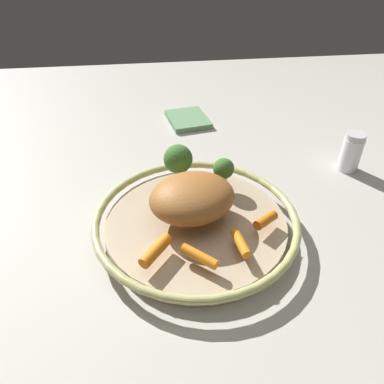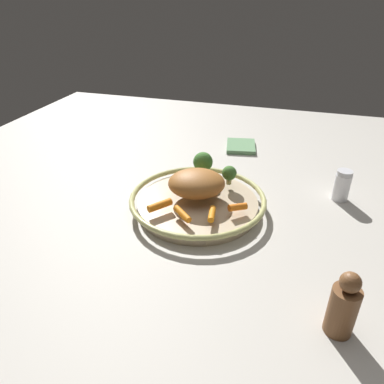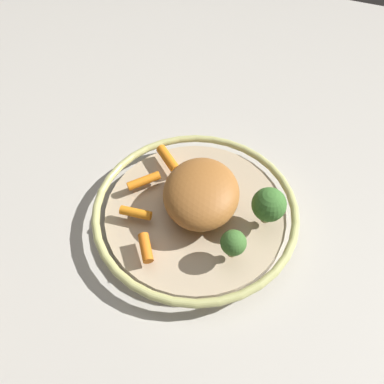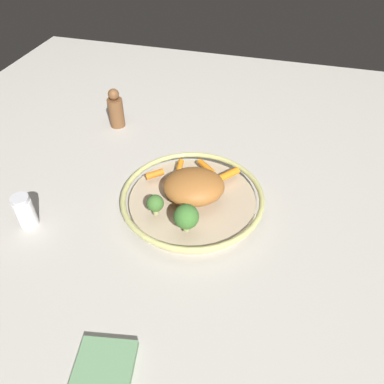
# 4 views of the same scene
# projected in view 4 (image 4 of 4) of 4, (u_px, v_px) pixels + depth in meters

# --- Properties ---
(ground_plane) EXTENTS (1.87, 1.87, 0.00)m
(ground_plane) POSITION_uv_depth(u_px,v_px,m) (192.00, 206.00, 0.92)
(ground_plane) COLOR #B7B2A8
(serving_bowl) EXTENTS (0.34, 0.34, 0.04)m
(serving_bowl) POSITION_uv_depth(u_px,v_px,m) (192.00, 200.00, 0.91)
(serving_bowl) COLOR tan
(serving_bowl) RESTS_ON ground_plane
(roast_chicken_piece) EXTENTS (0.16, 0.17, 0.06)m
(roast_chicken_piece) POSITION_uv_depth(u_px,v_px,m) (194.00, 186.00, 0.87)
(roast_chicken_piece) COLOR #9F602B
(roast_chicken_piece) RESTS_ON serving_bowl
(baby_carrot_near_rim) EXTENTS (0.05, 0.05, 0.02)m
(baby_carrot_near_rim) POSITION_uv_depth(u_px,v_px,m) (206.00, 167.00, 0.96)
(baby_carrot_near_rim) COLOR orange
(baby_carrot_near_rim) RESTS_ON serving_bowl
(baby_carrot_back) EXTENTS (0.05, 0.02, 0.02)m
(baby_carrot_back) POSITION_uv_depth(u_px,v_px,m) (180.00, 167.00, 0.96)
(baby_carrot_back) COLOR orange
(baby_carrot_back) RESTS_ON serving_bowl
(baby_carrot_left) EXTENTS (0.04, 0.05, 0.02)m
(baby_carrot_left) POSITION_uv_depth(u_px,v_px,m) (155.00, 174.00, 0.94)
(baby_carrot_left) COLOR orange
(baby_carrot_left) RESTS_ON serving_bowl
(baby_carrot_center) EXTENTS (0.06, 0.05, 0.02)m
(baby_carrot_center) POSITION_uv_depth(u_px,v_px,m) (228.00, 175.00, 0.93)
(baby_carrot_center) COLOR orange
(baby_carrot_center) RESTS_ON serving_bowl
(broccoli_floret_large) EXTENTS (0.04, 0.04, 0.05)m
(broccoli_floret_large) POSITION_uv_depth(u_px,v_px,m) (155.00, 204.00, 0.83)
(broccoli_floret_large) COLOR tan
(broccoli_floret_large) RESTS_ON serving_bowl
(broccoli_floret_edge) EXTENTS (0.05, 0.05, 0.07)m
(broccoli_floret_edge) POSITION_uv_depth(u_px,v_px,m) (186.00, 217.00, 0.78)
(broccoli_floret_edge) COLOR tan
(broccoli_floret_edge) RESTS_ON serving_bowl
(salt_shaker) EXTENTS (0.04, 0.04, 0.09)m
(salt_shaker) POSITION_uv_depth(u_px,v_px,m) (25.00, 211.00, 0.85)
(salt_shaker) COLOR white
(salt_shaker) RESTS_ON ground_plane
(pepper_mill) EXTENTS (0.05, 0.05, 0.12)m
(pepper_mill) POSITION_uv_depth(u_px,v_px,m) (116.00, 110.00, 1.16)
(pepper_mill) COLOR brown
(pepper_mill) RESTS_ON ground_plane
(dish_towel) EXTENTS (0.13, 0.12, 0.01)m
(dish_towel) POSITION_uv_depth(u_px,v_px,m) (102.00, 374.00, 0.62)
(dish_towel) COLOR #669366
(dish_towel) RESTS_ON ground_plane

